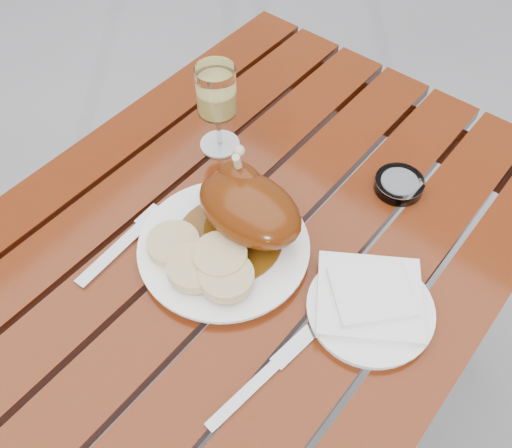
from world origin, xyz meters
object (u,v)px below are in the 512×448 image
(table, at_px, (234,351))
(dinner_plate, at_px, (224,248))
(side_plate, at_px, (370,310))
(wine_glass, at_px, (218,109))
(ashtray, at_px, (399,184))

(table, distance_m, dinner_plate, 0.38)
(side_plate, bearing_deg, dinner_plate, -167.73)
(wine_glass, bearing_deg, dinner_plate, -47.17)
(wine_glass, relative_size, side_plate, 0.91)
(dinner_plate, bearing_deg, side_plate, 12.27)
(wine_glass, height_order, side_plate, wine_glass)
(table, distance_m, wine_glass, 0.53)
(side_plate, height_order, ashtray, ashtray)
(table, bearing_deg, side_plate, 12.65)
(side_plate, distance_m, ashtray, 0.27)
(wine_glass, distance_m, ashtray, 0.36)
(table, relative_size, dinner_plate, 4.22)
(dinner_plate, xyz_separation_m, side_plate, (0.25, 0.05, -0.00))
(dinner_plate, bearing_deg, ashtray, 63.04)
(dinner_plate, relative_size, wine_glass, 1.59)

